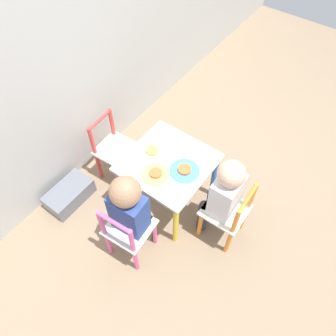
{
  "coord_description": "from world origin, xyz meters",
  "views": [
    {
      "loc": [
        -1.02,
        -0.75,
        2.08
      ],
      "look_at": [
        0.0,
        0.0,
        0.38
      ],
      "focal_mm": 35.0,
      "sensor_mm": 36.0,
      "label": 1
    }
  ],
  "objects": [
    {
      "name": "plate_back",
      "position": [
        0.0,
        0.13,
        0.46
      ],
      "size": [
        0.18,
        0.18,
        0.03
      ],
      "color": "white",
      "rests_on": "kids_table"
    },
    {
      "name": "chair_orange",
      "position": [
        0.01,
        -0.46,
        0.26
      ],
      "size": [
        0.26,
        0.26,
        0.53
      ],
      "rotation": [
        0.0,
        0.0,
        -3.12
      ],
      "color": "silver",
      "rests_on": "ground_plane"
    },
    {
      "name": "plate_left",
      "position": [
        -0.13,
        0.0,
        0.46
      ],
      "size": [
        0.17,
        0.17,
        0.03
      ],
      "color": "#EADB66",
      "rests_on": "kids_table"
    },
    {
      "name": "child_left",
      "position": [
        -0.4,
        -0.03,
        0.45
      ],
      "size": [
        0.23,
        0.21,
        0.74
      ],
      "rotation": [
        0.0,
        0.0,
        -4.63
      ],
      "color": "#7A6B5B",
      "rests_on": "ground_plane"
    },
    {
      "name": "storage_bin",
      "position": [
        -0.43,
        0.57,
        0.07
      ],
      "size": [
        0.34,
        0.19,
        0.13
      ],
      "color": "slate",
      "rests_on": "ground_plane"
    },
    {
      "name": "ground_plane",
      "position": [
        0.0,
        0.0,
        0.0
      ],
      "size": [
        6.0,
        6.0,
        0.0
      ],
      "primitive_type": "plane",
      "color": "#8C755B"
    },
    {
      "name": "child_front",
      "position": [
        0.01,
        -0.4,
        0.44
      ],
      "size": [
        0.2,
        0.22,
        0.73
      ],
      "rotation": [
        0.0,
        0.0,
        -3.12
      ],
      "color": "#38383D",
      "rests_on": "ground_plane"
    },
    {
      "name": "chair_red",
      "position": [
        -0.03,
        0.46,
        0.26
      ],
      "size": [
        0.28,
        0.28,
        0.53
      ],
      "rotation": [
        0.0,
        0.0,
        0.06
      ],
      "color": "silver",
      "rests_on": "ground_plane"
    },
    {
      "name": "kids_table",
      "position": [
        0.0,
        0.0,
        0.37
      ],
      "size": [
        0.53,
        0.53,
        0.45
      ],
      "color": "silver",
      "rests_on": "ground_plane"
    },
    {
      "name": "plate_front",
      "position": [
        -0.0,
        -0.13,
        0.46
      ],
      "size": [
        0.19,
        0.19,
        0.03
      ],
      "color": "#4C9EE0",
      "rests_on": "kids_table"
    },
    {
      "name": "chair_pink",
      "position": [
        -0.46,
        -0.04,
        0.26
      ],
      "size": [
        0.28,
        0.28,
        0.53
      ],
      "rotation": [
        0.0,
        0.0,
        -4.63
      ],
      "color": "silver",
      "rests_on": "ground_plane"
    }
  ]
}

